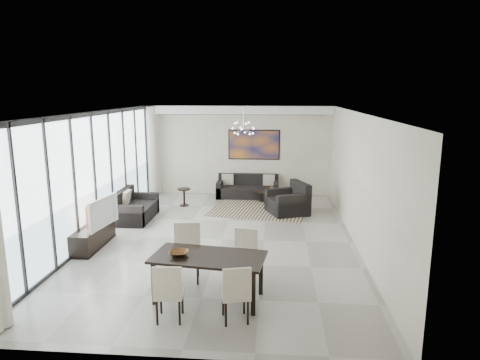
# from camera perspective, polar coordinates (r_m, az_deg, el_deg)

# --- Properties ---
(room_shell) EXTENTS (6.00, 9.00, 2.90)m
(room_shell) POSITION_cam_1_polar(r_m,az_deg,el_deg) (9.54, 0.31, 0.25)
(room_shell) COLOR #A8A39B
(room_shell) RESTS_ON ground
(window_wall) EXTENTS (0.37, 8.95, 2.90)m
(window_wall) POSITION_cam_1_polar(r_m,az_deg,el_deg) (10.33, -18.37, 0.64)
(window_wall) COLOR white
(window_wall) RESTS_ON floor
(soffit) EXTENTS (5.98, 0.40, 0.26)m
(soffit) POSITION_cam_1_polar(r_m,az_deg,el_deg) (13.68, -0.24, 9.32)
(soffit) COLOR white
(soffit) RESTS_ON room_shell
(painting) EXTENTS (1.68, 0.04, 0.98)m
(painting) POSITION_cam_1_polar(r_m,az_deg,el_deg) (13.91, 1.88, 4.73)
(painting) COLOR #C56A1B
(painting) RESTS_ON room_shell
(chandelier) EXTENTS (0.66, 0.66, 0.71)m
(chandelier) POSITION_cam_1_polar(r_m,az_deg,el_deg) (11.90, 0.46, 6.92)
(chandelier) COLOR silver
(chandelier) RESTS_ON room_shell
(rug) EXTENTS (2.97, 2.47, 0.01)m
(rug) POSITION_cam_1_polar(r_m,az_deg,el_deg) (12.39, 2.61, -3.92)
(rug) COLOR black
(rug) RESTS_ON floor
(coffee_table) EXTENTS (0.97, 0.97, 0.34)m
(coffee_table) POSITION_cam_1_polar(r_m,az_deg,el_deg) (13.41, 3.76, -1.89)
(coffee_table) COLOR black
(coffee_table) RESTS_ON floor
(bowl_coffee) EXTENTS (0.26, 0.26, 0.07)m
(bowl_coffee) POSITION_cam_1_polar(r_m,az_deg,el_deg) (13.35, 4.08, -1.15)
(bowl_coffee) COLOR brown
(bowl_coffee) RESTS_ON coffee_table
(sofa_main) EXTENTS (1.97, 0.80, 0.71)m
(sofa_main) POSITION_cam_1_polar(r_m,az_deg,el_deg) (13.77, 1.05, -1.30)
(sofa_main) COLOR black
(sofa_main) RESTS_ON floor
(loveseat) EXTENTS (0.88, 1.56, 0.78)m
(loveseat) POSITION_cam_1_polar(r_m,az_deg,el_deg) (11.74, -14.01, -3.86)
(loveseat) COLOR black
(loveseat) RESTS_ON floor
(armchair) EXTENTS (1.29, 1.32, 0.87)m
(armchair) POSITION_cam_1_polar(r_m,az_deg,el_deg) (12.03, 6.53, -3.03)
(armchair) COLOR black
(armchair) RESTS_ON floor
(side_table) EXTENTS (0.38, 0.38, 0.52)m
(side_table) POSITION_cam_1_polar(r_m,az_deg,el_deg) (12.83, -7.47, -1.89)
(side_table) COLOR black
(side_table) RESTS_ON floor
(tv_console) EXTENTS (0.42, 1.51, 0.47)m
(tv_console) POSITION_cam_1_polar(r_m,az_deg,el_deg) (9.97, -18.97, -7.12)
(tv_console) COLOR black
(tv_console) RESTS_ON floor
(television) EXTENTS (0.30, 1.13, 0.64)m
(television) POSITION_cam_1_polar(r_m,az_deg,el_deg) (9.75, -18.31, -4.07)
(television) COLOR gray
(television) RESTS_ON tv_console
(dining_table) EXTENTS (1.91, 1.13, 0.75)m
(dining_table) POSITION_cam_1_polar(r_m,az_deg,el_deg) (7.05, -4.22, -10.70)
(dining_table) COLOR black
(dining_table) RESTS_ON floor
(dining_chair_sw) EXTENTS (0.45, 0.45, 0.91)m
(dining_chair_sw) POSITION_cam_1_polar(r_m,az_deg,el_deg) (6.51, -9.53, -14.20)
(dining_chair_sw) COLOR beige
(dining_chair_sw) RESTS_ON floor
(dining_chair_se) EXTENTS (0.50, 0.50, 0.90)m
(dining_chair_se) POSITION_cam_1_polar(r_m,az_deg,el_deg) (6.41, -0.52, -14.53)
(dining_chair_se) COLOR beige
(dining_chair_se) RESTS_ON floor
(dining_chair_nw) EXTENTS (0.54, 0.54, 1.03)m
(dining_chair_nw) POSITION_cam_1_polar(r_m,az_deg,el_deg) (7.86, -7.05, -8.91)
(dining_chair_nw) COLOR beige
(dining_chair_nw) RESTS_ON floor
(dining_chair_ne) EXTENTS (0.49, 0.49, 0.92)m
(dining_chair_ne) POSITION_cam_1_polar(r_m,az_deg,el_deg) (7.82, 0.67, -9.43)
(dining_chair_ne) COLOR beige
(dining_chair_ne) RESTS_ON floor
(bowl_dining) EXTENTS (0.31, 0.31, 0.08)m
(bowl_dining) POSITION_cam_1_polar(r_m,az_deg,el_deg) (7.06, -8.18, -9.65)
(bowl_dining) COLOR brown
(bowl_dining) RESTS_ON dining_table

